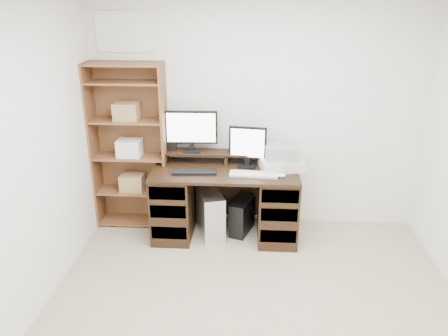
# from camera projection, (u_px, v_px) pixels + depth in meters

# --- Properties ---
(room) EXTENTS (3.54, 4.04, 2.54)m
(room) POSITION_uv_depth(u_px,v_px,m) (259.00, 192.00, 2.76)
(room) COLOR tan
(room) RESTS_ON ground
(desk) EXTENTS (1.50, 0.70, 0.75)m
(desk) POSITION_uv_depth(u_px,v_px,m) (225.00, 201.00, 4.62)
(desk) COLOR black
(desk) RESTS_ON ground
(riser_shelf) EXTENTS (1.40, 0.22, 0.12)m
(riser_shelf) POSITION_uv_depth(u_px,v_px,m) (226.00, 154.00, 4.65)
(riser_shelf) COLOR black
(riser_shelf) RESTS_ON desk
(monitor_wide) EXTENTS (0.55, 0.15, 0.44)m
(monitor_wide) POSITION_uv_depth(u_px,v_px,m) (191.00, 129.00, 4.58)
(monitor_wide) COLOR black
(monitor_wide) RESTS_ON riser_shelf
(monitor_small) EXTENTS (0.39, 0.17, 0.43)m
(monitor_small) POSITION_uv_depth(u_px,v_px,m) (248.00, 145.00, 4.50)
(monitor_small) COLOR black
(monitor_small) RESTS_ON desk
(speaker) EXTENTS (0.09, 0.09, 0.22)m
(speaker) POSITION_uv_depth(u_px,v_px,m) (172.00, 140.00, 4.66)
(speaker) COLOR black
(speaker) RESTS_ON riser_shelf
(keyboard_black) EXTENTS (0.46, 0.18, 0.02)m
(keyboard_black) POSITION_uv_depth(u_px,v_px,m) (194.00, 172.00, 4.40)
(keyboard_black) COLOR black
(keyboard_black) RESTS_ON desk
(keyboard_white) EXTENTS (0.49, 0.18, 0.02)m
(keyboard_white) POSITION_uv_depth(u_px,v_px,m) (254.00, 174.00, 4.34)
(keyboard_white) COLOR silver
(keyboard_white) RESTS_ON desk
(mouse) EXTENTS (0.11, 0.09, 0.04)m
(mouse) POSITION_uv_depth(u_px,v_px,m) (281.00, 175.00, 4.29)
(mouse) COLOR white
(mouse) RESTS_ON desk
(printer) EXTENTS (0.48, 0.40, 0.11)m
(printer) POSITION_uv_depth(u_px,v_px,m) (281.00, 164.00, 4.50)
(printer) COLOR beige
(printer) RESTS_ON desk
(basket) EXTENTS (0.34, 0.25, 0.14)m
(basket) POSITION_uv_depth(u_px,v_px,m) (282.00, 152.00, 4.45)
(basket) COLOR gray
(basket) RESTS_ON printer
(tower_silver) EXTENTS (0.36, 0.54, 0.49)m
(tower_silver) POSITION_uv_depth(u_px,v_px,m) (210.00, 213.00, 4.68)
(tower_silver) COLOR silver
(tower_silver) RESTS_ON ground
(tower_black) EXTENTS (0.28, 0.41, 0.38)m
(tower_black) POSITION_uv_depth(u_px,v_px,m) (242.00, 216.00, 4.73)
(tower_black) COLOR black
(tower_black) RESTS_ON ground
(bookshelf) EXTENTS (0.80, 0.30, 1.80)m
(bookshelf) POSITION_uv_depth(u_px,v_px,m) (130.00, 146.00, 4.68)
(bookshelf) COLOR brown
(bookshelf) RESTS_ON ground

